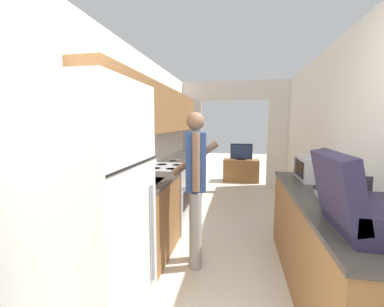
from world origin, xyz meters
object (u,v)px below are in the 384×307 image
at_px(range_oven, 167,196).
at_px(television, 241,152).
at_px(knife, 174,160).
at_px(person, 195,185).
at_px(suitcase, 360,206).
at_px(microwave, 317,168).
at_px(refrigerator, 83,223).
at_px(book_stack, 332,192).
at_px(tv_cabinet, 241,170).

bearing_deg(range_oven, television, 70.62).
bearing_deg(knife, person, -23.86).
bearing_deg(suitcase, knife, 125.16).
bearing_deg(microwave, refrigerator, -139.32).
height_order(range_oven, person, person).
bearing_deg(microwave, suitcase, -96.28).
height_order(person, television, person).
bearing_deg(book_stack, refrigerator, -153.55).
height_order(person, book_stack, person).
distance_m(tv_cabinet, television, 0.50).
relative_size(refrigerator, book_stack, 6.16).
xyz_separation_m(range_oven, person, (0.60, -0.96, 0.43)).
bearing_deg(refrigerator, person, 65.71).
distance_m(suitcase, microwave, 1.43).
height_order(tv_cabinet, knife, knife).
height_order(microwave, television, microwave).
relative_size(refrigerator, tv_cabinet, 1.97).
distance_m(refrigerator, book_stack, 1.99).
bearing_deg(microwave, television, 102.29).
distance_m(refrigerator, television, 5.40).
xyz_separation_m(person, microwave, (1.32, 0.41, 0.15)).
height_order(television, knife, television).
relative_size(tv_cabinet, television, 1.63).
bearing_deg(television, range_oven, -109.38).
relative_size(range_oven, knife, 3.60).
bearing_deg(suitcase, book_stack, 83.58).
bearing_deg(person, microwave, -84.79).
bearing_deg(suitcase, television, 97.25).
xyz_separation_m(range_oven, tv_cabinet, (1.11, 3.19, -0.17)).
height_order(range_oven, knife, range_oven).
relative_size(person, book_stack, 5.68).
relative_size(book_stack, tv_cabinet, 0.32).
bearing_deg(refrigerator, range_oven, 91.64).
distance_m(person, knife, 1.66).
distance_m(person, tv_cabinet, 4.23).
height_order(suitcase, knife, suitcase).
height_order(microwave, book_stack, microwave).
height_order(refrigerator, knife, refrigerator).
bearing_deg(tv_cabinet, range_oven, -109.14).
xyz_separation_m(microwave, book_stack, (-0.08, -0.71, -0.08)).
relative_size(person, knife, 5.70).
bearing_deg(microwave, book_stack, -96.14).
distance_m(microwave, tv_cabinet, 3.90).
relative_size(range_oven, suitcase, 1.77).
bearing_deg(knife, tv_cabinet, 110.20).
distance_m(suitcase, television, 5.17).
xyz_separation_m(suitcase, microwave, (0.16, 1.42, -0.02)).
bearing_deg(television, person, -97.08).
distance_m(refrigerator, microwave, 2.45).
distance_m(person, microwave, 1.39).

